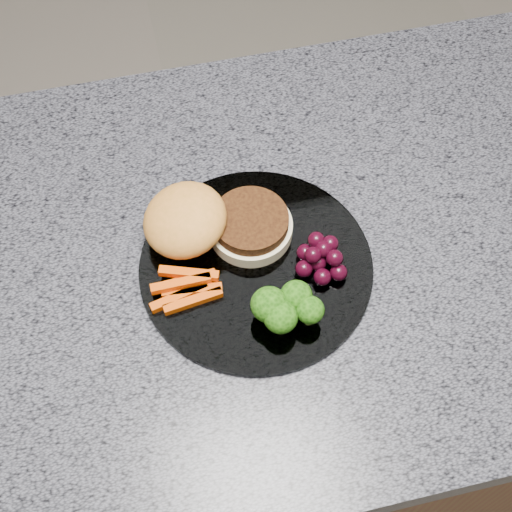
{
  "coord_description": "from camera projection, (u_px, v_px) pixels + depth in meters",
  "views": [
    {
      "loc": [
        -0.08,
        -0.4,
        1.59
      ],
      "look_at": [
        0.01,
        -0.02,
        0.93
      ],
      "focal_mm": 50.0,
      "sensor_mm": 36.0,
      "label": 1
    }
  ],
  "objects": [
    {
      "name": "island_cabinet",
      "position": [
        247.0,
        393.0,
        1.21
      ],
      "size": [
        1.2,
        0.6,
        0.86
      ],
      "primitive_type": "cube",
      "color": "#51361B",
      "rests_on": "ground"
    },
    {
      "name": "grape_bunch",
      "position": [
        322.0,
        257.0,
        0.78
      ],
      "size": [
        0.06,
        0.06,
        0.03
      ],
      "rotation": [
        0.0,
        0.0,
        -0.12
      ],
      "color": "black",
      "rests_on": "plate"
    },
    {
      "name": "countertop",
      "position": [
        243.0,
        261.0,
        0.82
      ],
      "size": [
        1.2,
        0.6,
        0.04
      ],
      "primitive_type": "cube",
      "color": "#555660",
      "rests_on": "island_cabinet"
    },
    {
      "name": "burger",
      "position": [
        209.0,
        224.0,
        0.79
      ],
      "size": [
        0.17,
        0.11,
        0.05
      ],
      "rotation": [
        0.0,
        0.0,
        0.1
      ],
      "color": "beige",
      "rests_on": "plate"
    },
    {
      "name": "broccoli",
      "position": [
        285.0,
        307.0,
        0.73
      ],
      "size": [
        0.07,
        0.06,
        0.05
      ],
      "rotation": [
        0.0,
        0.0,
        -0.06
      ],
      "color": "olive",
      "rests_on": "plate"
    },
    {
      "name": "carrot_sticks",
      "position": [
        187.0,
        288.0,
        0.77
      ],
      "size": [
        0.08,
        0.05,
        0.02
      ],
      "rotation": [
        0.0,
        0.0,
        -0.25
      ],
      "color": "#CF4503",
      "rests_on": "plate"
    },
    {
      "name": "plate",
      "position": [
        256.0,
        266.0,
        0.79
      ],
      "size": [
        0.26,
        0.26,
        0.01
      ],
      "primitive_type": "cylinder",
      "color": "white",
      "rests_on": "countertop"
    }
  ]
}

